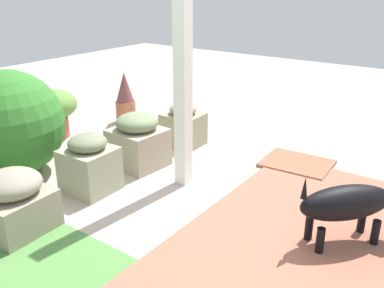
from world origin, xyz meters
name	(u,v)px	position (x,y,z in m)	size (l,w,h in m)	color
ground_plane	(205,189)	(0.00, 0.00, 0.00)	(12.00, 12.00, 0.00)	#B5A399
brick_path	(331,251)	(-1.11, 0.24, 0.01)	(1.80, 2.40, 0.02)	#A05F49
porch_pillar	(182,37)	(0.21, 0.00, 1.19)	(0.11, 0.11, 2.37)	white
stone_planter_nearest	(183,126)	(0.74, -0.69, 0.20)	(0.39, 0.34, 0.43)	gray
stone_planter_near	(138,141)	(0.75, -0.04, 0.24)	(0.47, 0.45, 0.49)	tan
stone_planter_mid	(90,164)	(0.73, 0.54, 0.22)	(0.38, 0.37, 0.47)	gray
stone_planter_far	(14,201)	(0.70, 1.22, 0.21)	(0.45, 0.45, 0.43)	gray
round_shrub	(10,124)	(1.50, 0.71, 0.45)	(0.90, 0.90, 0.90)	#2F7027
terracotta_pot_spiky	(125,99)	(1.71, -0.87, 0.28)	(0.23, 0.23, 0.60)	#9C5A3D
terracotta_pot_broad	(52,109)	(1.98, -0.07, 0.31)	(0.52, 0.52, 0.51)	#A65540
dog	(354,201)	(-1.16, 0.08, 0.30)	(0.60, 0.66, 0.52)	black
doormat	(297,164)	(-0.42, -0.88, 0.01)	(0.60, 0.48, 0.03)	brown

